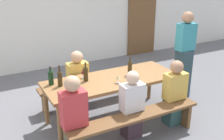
% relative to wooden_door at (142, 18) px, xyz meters
% --- Properties ---
extents(ground_plane, '(24.00, 24.00, 0.00)m').
position_rel_wooden_door_xyz_m(ground_plane, '(-2.54, -2.94, -1.05)').
color(ground_plane, slate).
extents(back_wall, '(14.00, 0.20, 3.20)m').
position_rel_wooden_door_xyz_m(back_wall, '(-2.54, 0.14, 0.55)').
color(back_wall, silver).
rests_on(back_wall, ground).
extents(wooden_door, '(0.90, 0.06, 2.10)m').
position_rel_wooden_door_xyz_m(wooden_door, '(0.00, 0.00, 0.00)').
color(wooden_door, brown).
rests_on(wooden_door, ground).
extents(tasting_table, '(2.21, 0.85, 0.75)m').
position_rel_wooden_door_xyz_m(tasting_table, '(-2.54, -2.94, -0.37)').
color(tasting_table, olive).
rests_on(tasting_table, ground).
extents(bench_near, '(2.11, 0.30, 0.45)m').
position_rel_wooden_door_xyz_m(bench_near, '(-2.54, -3.67, -0.69)').
color(bench_near, brown).
rests_on(bench_near, ground).
extents(bench_far, '(2.11, 0.30, 0.45)m').
position_rel_wooden_door_xyz_m(bench_far, '(-2.54, -2.22, -0.69)').
color(bench_far, brown).
rests_on(bench_far, ground).
extents(wine_bottle_0, '(0.07, 0.07, 0.32)m').
position_rel_wooden_door_xyz_m(wine_bottle_0, '(-2.19, -2.91, -0.18)').
color(wine_bottle_0, '#332814').
rests_on(wine_bottle_0, tasting_table).
extents(wine_bottle_1, '(0.07, 0.07, 0.31)m').
position_rel_wooden_door_xyz_m(wine_bottle_1, '(-2.95, -2.83, -0.18)').
color(wine_bottle_1, '#332814').
rests_on(wine_bottle_1, tasting_table).
extents(wine_bottle_2, '(0.07, 0.07, 0.33)m').
position_rel_wooden_door_xyz_m(wine_bottle_2, '(-3.37, -2.83, -0.18)').
color(wine_bottle_2, '#332814').
rests_on(wine_bottle_2, tasting_table).
extents(wine_bottle_3, '(0.08, 0.08, 0.29)m').
position_rel_wooden_door_xyz_m(wine_bottle_3, '(-3.48, -2.71, -0.19)').
color(wine_bottle_3, '#143319').
rests_on(wine_bottle_3, tasting_table).
extents(wine_glass_0, '(0.07, 0.07, 0.17)m').
position_rel_wooden_door_xyz_m(wine_glass_0, '(-2.94, -2.69, -0.18)').
color(wine_glass_0, silver).
rests_on(wine_glass_0, tasting_table).
extents(wine_glass_1, '(0.06, 0.06, 0.16)m').
position_rel_wooden_door_xyz_m(wine_glass_1, '(-3.20, -3.03, -0.19)').
color(wine_glass_1, silver).
rests_on(wine_glass_1, tasting_table).
extents(wine_glass_2, '(0.08, 0.08, 0.14)m').
position_rel_wooden_door_xyz_m(wine_glass_2, '(-2.54, -3.14, -0.20)').
color(wine_glass_2, silver).
rests_on(wine_glass_2, tasting_table).
extents(seated_guest_near_0, '(0.34, 0.24, 1.17)m').
position_rel_wooden_door_xyz_m(seated_guest_near_0, '(-3.42, -3.52, -0.48)').
color(seated_guest_near_0, brown).
rests_on(seated_guest_near_0, ground).
extents(seated_guest_near_1, '(0.34, 0.24, 1.07)m').
position_rel_wooden_door_xyz_m(seated_guest_near_1, '(-2.51, -3.52, -0.54)').
color(seated_guest_near_1, '#3E2B34').
rests_on(seated_guest_near_1, ground).
extents(seated_guest_near_2, '(0.36, 0.24, 1.10)m').
position_rel_wooden_door_xyz_m(seated_guest_near_2, '(-1.71, -3.52, -0.52)').
color(seated_guest_near_2, '#2E5251').
rests_on(seated_guest_near_2, ground).
extents(seated_guest_far_0, '(0.36, 0.24, 1.12)m').
position_rel_wooden_door_xyz_m(seated_guest_far_0, '(-2.92, -2.37, -0.51)').
color(seated_guest_far_0, '#50296B').
rests_on(seated_guest_far_0, ground).
extents(standing_host, '(0.34, 0.24, 1.69)m').
position_rel_wooden_door_xyz_m(standing_host, '(-0.90, -2.80, -0.21)').
color(standing_host, '#2B434C').
rests_on(standing_host, ground).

